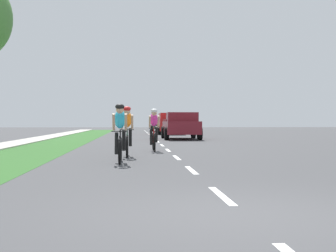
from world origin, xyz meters
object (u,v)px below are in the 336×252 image
Objects in this scene: cyclist_distant at (154,129)px; suv_red at (170,123)px; sedan_dark_green at (160,124)px; pickup_maroon at (181,126)px; cyclist_trailing at (127,131)px; cyclist_lead at (120,133)px.

cyclist_distant is 0.37× the size of suv_red.
suv_red is 12.23m from sedan_dark_green.
cyclist_distant reaches higher than sedan_dark_green.
pickup_maroon is 10.53m from suv_red.
pickup_maroon is (3.13, 14.35, 0.02)m from cyclist_trailing.
sedan_dark_green is at bearing 90.02° from pickup_maroon.
cyclist_distant is (0.96, 2.76, 0.00)m from cyclist_trailing.
cyclist_lead is 2.24m from cyclist_trailing.
pickup_maroon reaches higher than sedan_dark_green.
cyclist_distant is 22.24m from suv_red.
cyclist_trailing is at bearing -94.81° from sedan_dark_green.
cyclist_distant is 34.42m from sedan_dark_green.
cyclist_distant is 11.79m from pickup_maroon.
pickup_maroon is at bearing 79.41° from cyclist_distant.
suv_red reaches higher than cyclist_distant.
pickup_maroon is at bearing -90.62° from suv_red.
suv_red reaches higher than cyclist_lead.
pickup_maroon is at bearing 78.79° from cyclist_lead.
pickup_maroon is (3.29, 16.58, 0.02)m from cyclist_lead.
cyclist_lead reaches higher than sedan_dark_green.
cyclist_trailing reaches higher than sedan_dark_green.
cyclist_lead is at bearing -101.21° from pickup_maroon.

